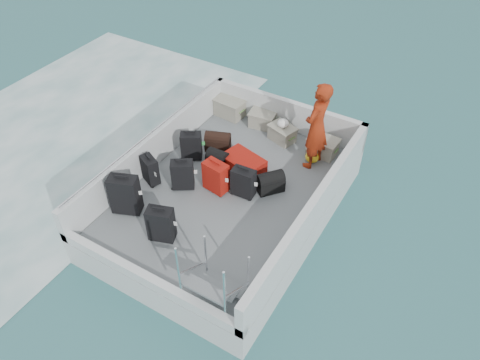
% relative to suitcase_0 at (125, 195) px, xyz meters
% --- Properties ---
extents(ground, '(160.00, 160.00, 0.00)m').
position_rel_suitcase_0_xyz_m(ground, '(1.29, 1.37, -1.01)').
color(ground, '#154C49').
rests_on(ground, ground).
extents(wake_foam, '(10.00, 10.00, 0.00)m').
position_rel_suitcase_0_xyz_m(wake_foam, '(-3.51, 1.37, -1.01)').
color(wake_foam, white).
rests_on(wake_foam, ground).
extents(ferry_hull, '(3.60, 5.00, 0.60)m').
position_rel_suitcase_0_xyz_m(ferry_hull, '(1.29, 1.37, -0.71)').
color(ferry_hull, silver).
rests_on(ferry_hull, ground).
extents(deck, '(3.30, 4.70, 0.02)m').
position_rel_suitcase_0_xyz_m(deck, '(1.29, 1.37, -0.40)').
color(deck, slate).
rests_on(deck, ferry_hull).
extents(deck_fittings, '(3.60, 5.00, 0.90)m').
position_rel_suitcase_0_xyz_m(deck_fittings, '(1.64, 1.05, -0.02)').
color(deck_fittings, silver).
rests_on(deck_fittings, deck).
extents(suitcase_0, '(0.58, 0.46, 0.78)m').
position_rel_suitcase_0_xyz_m(suitcase_0, '(0.00, 0.00, 0.00)').
color(suitcase_0, black).
rests_on(suitcase_0, deck).
extents(suitcase_1, '(0.44, 0.36, 0.57)m').
position_rel_suitcase_0_xyz_m(suitcase_1, '(-0.13, 0.84, -0.10)').
color(suitcase_1, black).
rests_on(suitcase_1, deck).
extents(suitcase_2, '(0.48, 0.43, 0.60)m').
position_rel_suitcase_0_xyz_m(suitcase_2, '(0.12, 1.84, -0.09)').
color(suitcase_2, black).
rests_on(suitcase_2, deck).
extents(suitcase_3, '(0.50, 0.38, 0.67)m').
position_rel_suitcase_0_xyz_m(suitcase_3, '(0.95, -0.20, -0.06)').
color(suitcase_3, black).
rests_on(suitcase_3, deck).
extents(suitcase_4, '(0.48, 0.44, 0.62)m').
position_rel_suitcase_0_xyz_m(suitcase_4, '(0.50, 1.02, -0.08)').
color(suitcase_4, black).
rests_on(suitcase_4, deck).
extents(suitcase_5, '(0.49, 0.34, 0.63)m').
position_rel_suitcase_0_xyz_m(suitcase_5, '(1.07, 1.29, -0.07)').
color(suitcase_5, '#A1150C').
rests_on(suitcase_5, deck).
extents(suitcase_7, '(0.44, 0.27, 0.60)m').
position_rel_suitcase_0_xyz_m(suitcase_7, '(1.59, 1.43, -0.09)').
color(suitcase_7, black).
rests_on(suitcase_7, deck).
extents(suitcase_8, '(0.92, 0.72, 0.32)m').
position_rel_suitcase_0_xyz_m(suitcase_8, '(1.23, 2.04, -0.23)').
color(suitcase_8, '#A1150C').
rests_on(suitcase_8, deck).
extents(duffel_0, '(0.59, 0.47, 0.32)m').
position_rel_suitcase_0_xyz_m(duffel_0, '(0.42, 2.36, -0.23)').
color(duffel_0, black).
rests_on(duffel_0, deck).
extents(duffel_1, '(0.42, 0.31, 0.32)m').
position_rel_suitcase_0_xyz_m(duffel_1, '(0.74, 1.86, -0.23)').
color(duffel_1, black).
rests_on(duffel_1, deck).
extents(duffel_2, '(0.55, 0.58, 0.32)m').
position_rel_suitcase_0_xyz_m(duffel_2, '(1.96, 1.81, -0.23)').
color(duffel_2, black).
rests_on(duffel_2, deck).
extents(crate_0, '(0.67, 0.49, 0.39)m').
position_rel_suitcase_0_xyz_m(crate_0, '(-0.02, 3.57, -0.20)').
color(crate_0, gray).
rests_on(crate_0, deck).
extents(crate_1, '(0.59, 0.45, 0.33)m').
position_rel_suitcase_0_xyz_m(crate_1, '(0.83, 3.57, -0.23)').
color(crate_1, gray).
rests_on(crate_1, deck).
extents(crate_2, '(0.62, 0.51, 0.32)m').
position_rel_suitcase_0_xyz_m(crate_2, '(1.44, 3.33, -0.23)').
color(crate_2, gray).
rests_on(crate_2, deck).
extents(crate_3, '(0.60, 0.43, 0.35)m').
position_rel_suitcase_0_xyz_m(crate_3, '(2.37, 3.34, -0.22)').
color(crate_3, gray).
rests_on(crate_3, deck).
extents(yellow_bag, '(0.28, 0.26, 0.22)m').
position_rel_suitcase_0_xyz_m(yellow_bag, '(2.29, 3.00, -0.28)').
color(yellow_bag, gold).
rests_on(yellow_bag, deck).
extents(white_bag, '(0.24, 0.24, 0.18)m').
position_rel_suitcase_0_xyz_m(white_bag, '(1.44, 3.33, 0.02)').
color(white_bag, white).
rests_on(white_bag, crate_2).
extents(passenger, '(0.51, 0.72, 1.83)m').
position_rel_suitcase_0_xyz_m(passenger, '(2.32, 2.95, 0.53)').
color(passenger, red).
rests_on(passenger, deck).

